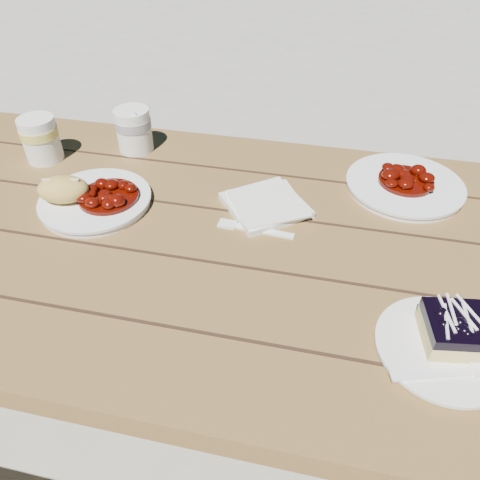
% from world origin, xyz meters
% --- Properties ---
extents(ground, '(60.00, 60.00, 0.00)m').
position_xyz_m(ground, '(0.00, 0.00, 0.00)').
color(ground, '#A8A398').
rests_on(ground, ground).
extents(picnic_table, '(2.00, 1.55, 0.75)m').
position_xyz_m(picnic_table, '(0.00, -0.00, 0.59)').
color(picnic_table, brown).
rests_on(picnic_table, ground).
extents(main_plate, '(0.23, 0.23, 0.02)m').
position_xyz_m(main_plate, '(-0.25, 0.04, 0.76)').
color(main_plate, white).
rests_on(main_plate, picnic_table).
extents(goulash_stew, '(0.13, 0.13, 0.04)m').
position_xyz_m(goulash_stew, '(-0.22, 0.05, 0.79)').
color(goulash_stew, '#4E0902').
rests_on(goulash_stew, main_plate).
extents(bread_roll, '(0.12, 0.09, 0.05)m').
position_xyz_m(bread_roll, '(-0.31, 0.02, 0.79)').
color(bread_roll, '#D4AB51').
rests_on(bread_roll, main_plate).
extents(dessert_plate, '(0.20, 0.20, 0.01)m').
position_xyz_m(dessert_plate, '(0.43, -0.19, 0.76)').
color(dessert_plate, white).
rests_on(dessert_plate, picnic_table).
extents(blueberry_cake, '(0.10, 0.10, 0.05)m').
position_xyz_m(blueberry_cake, '(0.44, -0.18, 0.78)').
color(blueberry_cake, '#E6D27D').
rests_on(blueberry_cake, dessert_plate).
extents(fork_dessert, '(0.16, 0.07, 0.00)m').
position_xyz_m(fork_dessert, '(0.41, -0.25, 0.76)').
color(fork_dessert, white).
rests_on(fork_dessert, dessert_plate).
extents(coffee_cup, '(0.08, 0.08, 0.11)m').
position_xyz_m(coffee_cup, '(-0.26, 0.28, 0.80)').
color(coffee_cup, white).
rests_on(coffee_cup, picnic_table).
extents(napkin_stack, '(0.21, 0.21, 0.01)m').
position_xyz_m(napkin_stack, '(0.10, 0.11, 0.76)').
color(napkin_stack, white).
rests_on(napkin_stack, picnic_table).
extents(fork_table, '(0.16, 0.04, 0.00)m').
position_xyz_m(fork_table, '(0.11, 0.03, 0.75)').
color(fork_table, white).
rests_on(fork_table, picnic_table).
extents(second_plate, '(0.25, 0.25, 0.02)m').
position_xyz_m(second_plate, '(0.39, 0.24, 0.76)').
color(second_plate, white).
rests_on(second_plate, picnic_table).
extents(second_stew, '(0.12, 0.12, 0.04)m').
position_xyz_m(second_stew, '(0.39, 0.24, 0.79)').
color(second_stew, '#4E0902').
rests_on(second_stew, second_plate).
extents(second_cup, '(0.08, 0.08, 0.11)m').
position_xyz_m(second_cup, '(-0.45, 0.19, 0.80)').
color(second_cup, white).
rests_on(second_cup, picnic_table).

